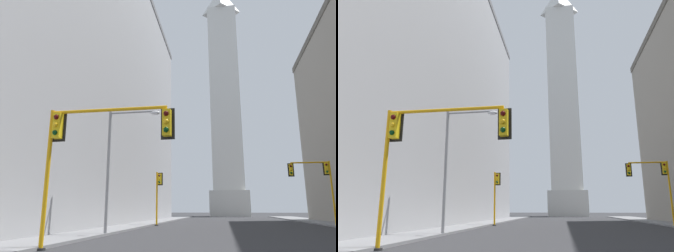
# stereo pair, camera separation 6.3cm
# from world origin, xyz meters

# --- Properties ---
(sidewalk_left) EXTENTS (5.00, 96.94, 0.15)m
(sidewalk_left) POSITION_xyz_m (-11.07, 29.08, 0.07)
(sidewalk_left) COLOR slate
(sidewalk_left) RESTS_ON ground_plane
(building_left) EXTENTS (21.18, 59.51, 34.75)m
(building_left) POSITION_xyz_m (-22.05, 33.25, 17.38)
(building_left) COLOR #9E9EA0
(building_left) RESTS_ON ground_plane
(obelisk) EXTENTS (9.39, 9.39, 63.85)m
(obelisk) POSITION_xyz_m (0.00, 80.78, 30.47)
(obelisk) COLOR silver
(obelisk) RESTS_ON ground_plane
(traffic_light_mid_left) EXTENTS (0.79, 0.51, 5.42)m
(traffic_light_mid_left) POSITION_xyz_m (-8.06, 31.39, 3.58)
(traffic_light_mid_left) COLOR orange
(traffic_light_mid_left) RESTS_ON ground_plane
(traffic_light_mid_right) EXTENTS (4.04, 0.53, 6.16)m
(traffic_light_mid_right) POSITION_xyz_m (7.62, 31.04, 4.66)
(traffic_light_mid_right) COLOR orange
(traffic_light_mid_right) RESTS_ON ground_plane
(traffic_light_near_left) EXTENTS (5.55, 0.50, 5.76)m
(traffic_light_near_left) POSITION_xyz_m (-6.72, 9.92, 4.41)
(traffic_light_near_left) COLOR orange
(traffic_light_near_left) RESTS_ON ground_plane
(street_lamp) EXTENTS (3.53, 0.36, 8.08)m
(street_lamp) POSITION_xyz_m (-8.12, 17.70, 5.03)
(street_lamp) COLOR gray
(street_lamp) RESTS_ON ground_plane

